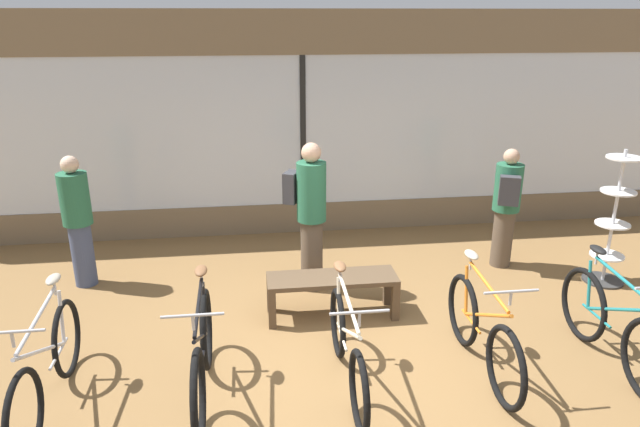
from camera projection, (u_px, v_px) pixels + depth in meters
ground_plane at (343, 368)px, 5.32m from camera, size 24.00×24.00×0.00m
shop_back_wall at (303, 124)px, 8.16m from camera, size 12.00×0.08×3.20m
bicycle_far_left at (48, 368)px, 4.66m from camera, size 0.46×1.78×1.04m
bicycle_left at (203, 356)px, 4.80m from camera, size 0.46×1.75×1.06m
bicycle_center at (347, 349)px, 4.96m from camera, size 0.46×1.73×1.02m
bicycle_right at (482, 332)px, 5.19m from camera, size 0.46×1.69×1.04m
bicycle_far_right at (614, 327)px, 5.25m from camera, size 0.46×1.76×1.06m
accessory_rack at (612, 229)px, 6.84m from camera, size 0.48×0.48×1.67m
display_bench at (332, 284)px, 6.14m from camera, size 1.40×0.44×0.47m
customer_near_rack at (506, 205)px, 7.23m from camera, size 0.45×0.55×1.56m
customer_by_window at (310, 212)px, 6.59m from camera, size 0.56×0.46×1.78m
customer_mid_floor at (78, 219)px, 6.72m from camera, size 0.47×0.47×1.61m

